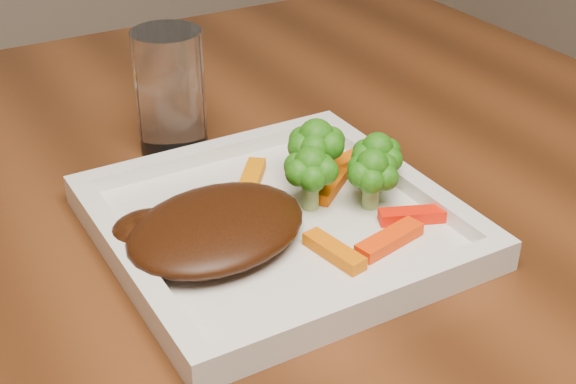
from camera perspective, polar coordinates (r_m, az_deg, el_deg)
plate at (r=0.65m, az=-0.76°, el=-2.56°), size 0.27×0.27×0.01m
steak at (r=0.62m, az=-5.11°, el=-2.54°), size 0.17×0.15×0.03m
broccoli_0 at (r=0.69m, az=2.01°, el=3.17°), size 0.08×0.08×0.07m
broccoli_1 at (r=0.68m, az=6.34°, el=2.54°), size 0.05×0.05×0.06m
broccoli_2 at (r=0.66m, az=5.98°, el=1.17°), size 0.06×0.06×0.06m
broccoli_3 at (r=0.65m, az=1.62°, el=1.22°), size 0.06×0.06×0.06m
carrot_0 at (r=0.62m, az=7.22°, el=-3.37°), size 0.06×0.03×0.01m
carrot_1 at (r=0.66m, az=8.89°, el=-1.65°), size 0.06×0.03×0.01m
carrot_2 at (r=0.61m, az=3.30°, el=-4.21°), size 0.02×0.06×0.01m
carrot_3 at (r=0.73m, az=4.31°, el=2.24°), size 0.06×0.03×0.01m
carrot_4 at (r=0.70m, az=-2.61°, el=1.00°), size 0.05×0.06×0.01m
carrot_6 at (r=0.69m, az=3.06°, el=0.44°), size 0.05×0.04×0.01m
drinking_glass at (r=0.77m, az=-8.36°, el=7.05°), size 0.09×0.09×0.12m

